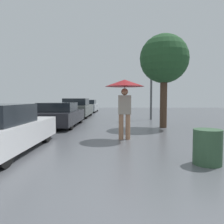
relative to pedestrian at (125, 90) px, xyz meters
name	(u,v)px	position (x,y,z in m)	size (l,w,h in m)	color
ground_plane	(146,211)	(0.09, -4.64, -1.65)	(60.00, 60.00, 0.00)	#4C4F54
pedestrian	(125,90)	(0.00, 0.00, 0.00)	(1.29, 1.29, 1.98)	#9E7051
parked_car_second	(59,115)	(-3.09, 3.41, -1.09)	(1.82, 4.19, 1.16)	black
parked_car_third	(77,108)	(-3.19, 8.76, -1.01)	(1.88, 4.48, 1.37)	#4C514C
parked_car_farthest	(88,106)	(-3.21, 14.90, -1.07)	(1.87, 4.43, 1.23)	#9EA3A8
tree	(164,60)	(1.93, 3.02, 1.51)	(2.24, 2.24, 4.32)	#473323
street_lamp	(151,73)	(1.96, 6.90, 1.33)	(0.32, 0.32, 4.85)	#515456
trash_bin	(207,147)	(1.61, -2.73, -1.28)	(0.58, 0.58, 0.73)	#2D4C33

